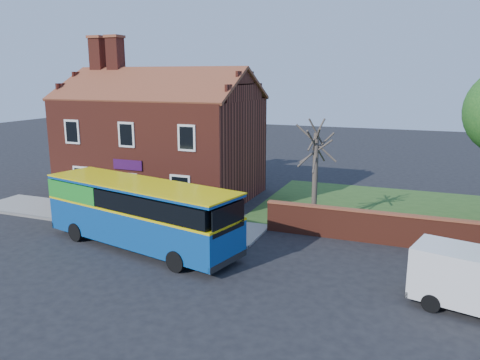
% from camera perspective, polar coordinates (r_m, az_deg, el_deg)
% --- Properties ---
extents(ground, '(120.00, 120.00, 0.00)m').
position_cam_1_polar(ground, '(19.81, -8.75, -11.33)').
color(ground, black).
rests_on(ground, ground).
extents(pavement, '(18.00, 3.50, 0.12)m').
position_cam_1_polar(pavement, '(27.98, -15.24, -4.32)').
color(pavement, gray).
rests_on(pavement, ground).
extents(kerb, '(18.00, 0.15, 0.14)m').
position_cam_1_polar(kerb, '(26.67, -17.49, -5.28)').
color(kerb, slate).
rests_on(kerb, ground).
extents(shop_building, '(12.30, 8.13, 10.50)m').
position_cam_1_polar(shop_building, '(31.93, -9.46, 4.17)').
color(shop_building, maroon).
rests_on(shop_building, ground).
extents(bus, '(10.64, 4.84, 3.14)m').
position_cam_1_polar(bus, '(22.67, -12.66, -3.59)').
color(bus, '#0D4490').
rests_on(bus, ground).
extents(bare_tree, '(2.07, 2.46, 5.51)m').
position_cam_1_polar(bare_tree, '(25.44, 9.14, 0.73)').
color(bare_tree, '#4C4238').
rests_on(bare_tree, ground).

